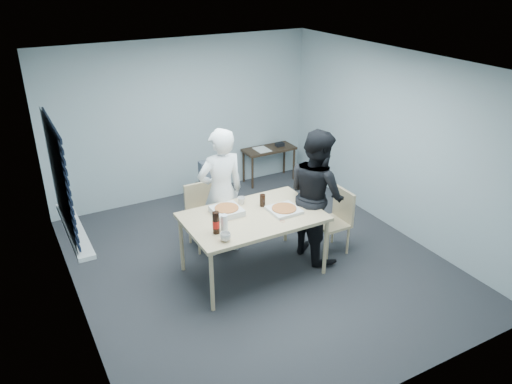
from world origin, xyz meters
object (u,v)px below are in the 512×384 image
person_white (221,193)px  mug_b (241,201)px  dining_table (253,220)px  person_black (316,195)px  side_table (269,152)px  chair_far (202,211)px  backpack (209,173)px  soda_bottle (216,223)px  chair_right (337,217)px  stool (209,190)px  mug_a (225,237)px

person_white → mug_b: size_ratio=17.70×
dining_table → person_black: (0.94, 0.00, 0.13)m
person_black → person_white: bearing=58.5°
person_black → side_table: 2.57m
chair_far → mug_b: (0.30, -0.62, 0.35)m
side_table → mug_b: mug_b is taller
chair_far → backpack: (0.49, 0.88, 0.14)m
side_table → soda_bottle: soda_bottle is taller
backpack → mug_b: size_ratio=3.88×
person_black → soda_bottle: 1.53m
dining_table → chair_far: size_ratio=1.89×
dining_table → chair_far: chair_far is taller
chair_far → chair_right: (1.53, -1.04, 0.00)m
mug_b → soda_bottle: bearing=-138.3°
stool → mug_a: 2.43m
chair_right → person_white: (-1.37, 0.72, 0.37)m
chair_far → mug_a: 1.43m
stool → mug_b: (-0.19, -1.51, 0.51)m
stool → mug_b: 1.61m
mug_a → soda_bottle: 0.22m
stool → chair_right: bearing=-61.8°
dining_table → backpack: (0.21, 1.85, -0.11)m
person_white → soda_bottle: (-0.45, -0.83, 0.06)m
backpack → mug_b: bearing=-90.5°
backpack → side_table: bearing=29.4°
chair_far → mug_b: size_ratio=8.90×
person_black → mug_b: 0.98m
mug_a → mug_b: size_ratio=1.23×
person_white → side_table: person_white is taller
chair_far → soda_bottle: size_ratio=3.31×
stool → backpack: size_ratio=1.19×
side_table → backpack: backpack is taller
stool → mug_a: mug_a is taller
mug_b → side_table: bearing=52.2°
person_black → mug_b: (-0.92, 0.35, -0.02)m
chair_far → backpack: size_ratio=2.29×
mug_a → mug_b: (0.58, 0.73, -0.00)m
person_black → soda_bottle: (-1.52, -0.18, 0.06)m
side_table → soda_bottle: bearing=-130.2°
mug_b → soda_bottle: size_ratio=0.37×
chair_right → soda_bottle: soda_bottle is taller
soda_bottle → person_black: bearing=6.8°
mug_a → chair_right: bearing=9.9°
person_white → soda_bottle: person_white is taller
side_table → stool: 1.56m
dining_table → side_table: bearing=56.1°
person_white → side_table: (1.77, 1.79, -0.34)m
chair_right → person_white: 1.60m
backpack → soda_bottle: bearing=-104.4°
mug_b → stool: bearing=82.7°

